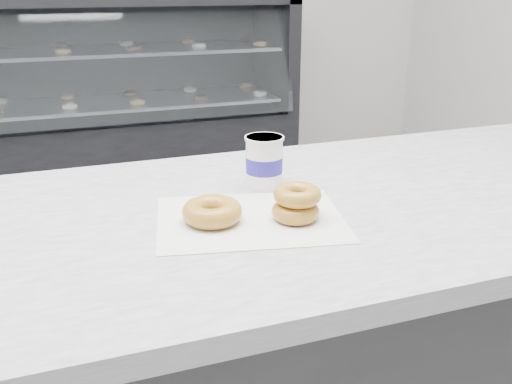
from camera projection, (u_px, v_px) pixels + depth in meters
display_case at (103, 117)px, 3.62m from camera, size 2.40×0.74×1.25m
wax_paper at (250, 219)px, 1.05m from camera, size 0.39×0.32×0.00m
donut_single at (212, 212)px, 1.03m from camera, size 0.11×0.11×0.04m
donut_stack at (296, 203)px, 1.04m from camera, size 0.11×0.11×0.06m
coffee_cup at (264, 161)px, 1.20m from camera, size 0.10×0.10×0.11m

